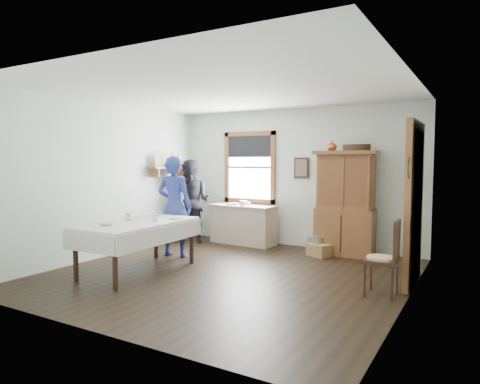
# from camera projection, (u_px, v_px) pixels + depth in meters

# --- Properties ---
(room) EXTENTS (5.01, 5.01, 2.70)m
(room) POSITION_uv_depth(u_px,v_px,m) (228.00, 184.00, 6.27)
(room) COLOR black
(room) RESTS_ON ground
(window) EXTENTS (1.18, 0.07, 1.48)m
(window) POSITION_uv_depth(u_px,v_px,m) (250.00, 163.00, 8.87)
(window) COLOR white
(window) RESTS_ON room
(doorway) EXTENTS (0.09, 1.14, 2.22)m
(doorway) POSITION_uv_depth(u_px,v_px,m) (415.00, 200.00, 5.79)
(doorway) COLOR #4C3F36
(doorway) RESTS_ON room
(wall_shelf) EXTENTS (0.24, 1.00, 0.44)m
(wall_shelf) POSITION_uv_depth(u_px,v_px,m) (169.00, 166.00, 8.76)
(wall_shelf) COLOR brown
(wall_shelf) RESTS_ON room
(framed_picture) EXTENTS (0.30, 0.04, 0.40)m
(framed_picture) POSITION_uv_depth(u_px,v_px,m) (301.00, 168.00, 8.30)
(framed_picture) COLOR #371E13
(framed_picture) RESTS_ON room
(rug_beater) EXTENTS (0.01, 0.27, 0.27)m
(rug_beater) POSITION_uv_depth(u_px,v_px,m) (410.00, 158.00, 5.28)
(rug_beater) COLOR black
(rug_beater) RESTS_ON room
(work_counter) EXTENTS (1.42, 0.62, 0.79)m
(work_counter) POSITION_uv_depth(u_px,v_px,m) (243.00, 224.00, 8.69)
(work_counter) COLOR tan
(work_counter) RESTS_ON room
(china_hutch) EXTENTS (1.11, 0.56, 1.86)m
(china_hutch) POSITION_uv_depth(u_px,v_px,m) (345.00, 203.00, 7.61)
(china_hutch) COLOR brown
(china_hutch) RESTS_ON room
(dining_table) EXTENTS (1.06, 1.94, 0.76)m
(dining_table) POSITION_uv_depth(u_px,v_px,m) (138.00, 247.00, 6.48)
(dining_table) COLOR silver
(dining_table) RESTS_ON room
(spindle_chair) EXTENTS (0.46, 0.46, 0.97)m
(spindle_chair) POSITION_uv_depth(u_px,v_px,m) (382.00, 257.00, 5.34)
(spindle_chair) COLOR #371E13
(spindle_chair) RESTS_ON room
(pail) EXTENTS (0.38, 0.38, 0.32)m
(pail) POSITION_uv_depth(u_px,v_px,m) (316.00, 246.00, 7.70)
(pail) COLOR gray
(pail) RESTS_ON room
(wicker_basket) EXTENTS (0.45, 0.40, 0.22)m
(wicker_basket) POSITION_uv_depth(u_px,v_px,m) (319.00, 250.00, 7.54)
(wicker_basket) COLOR olive
(wicker_basket) RESTS_ON room
(woman_blue) EXTENTS (0.66, 0.49, 1.64)m
(woman_blue) POSITION_uv_depth(u_px,v_px,m) (175.00, 210.00, 7.51)
(woman_blue) COLOR navy
(woman_blue) RESTS_ON room
(figure_dark) EXTENTS (0.82, 0.66, 1.59)m
(figure_dark) POSITION_uv_depth(u_px,v_px,m) (192.00, 204.00, 8.77)
(figure_dark) COLOR black
(figure_dark) RESTS_ON room
(table_cup_a) EXTENTS (0.15, 0.15, 0.09)m
(table_cup_a) POSITION_uv_depth(u_px,v_px,m) (155.00, 219.00, 6.51)
(table_cup_a) COLOR silver
(table_cup_a) RESTS_ON dining_table
(table_cup_b) EXTENTS (0.11, 0.11, 0.09)m
(table_cup_b) POSITION_uv_depth(u_px,v_px,m) (128.00, 216.00, 6.84)
(table_cup_b) COLOR silver
(table_cup_b) RESTS_ON dining_table
(table_bowl) EXTENTS (0.30, 0.30, 0.06)m
(table_bowl) POSITION_uv_depth(u_px,v_px,m) (107.00, 224.00, 6.10)
(table_bowl) COLOR silver
(table_bowl) RESTS_ON dining_table
(counter_book) EXTENTS (0.23, 0.27, 0.02)m
(counter_book) POSITION_uv_depth(u_px,v_px,m) (228.00, 204.00, 8.81)
(counter_book) COLOR brown
(counter_book) RESTS_ON work_counter
(counter_bowl) EXTENTS (0.22, 0.22, 0.06)m
(counter_bowl) POSITION_uv_depth(u_px,v_px,m) (246.00, 203.00, 8.69)
(counter_bowl) COLOR silver
(counter_bowl) RESTS_ON work_counter
(shelf_bowl) EXTENTS (0.22, 0.22, 0.05)m
(shelf_bowl) POSITION_uv_depth(u_px,v_px,m) (170.00, 165.00, 8.77)
(shelf_bowl) COLOR silver
(shelf_bowl) RESTS_ON wall_shelf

